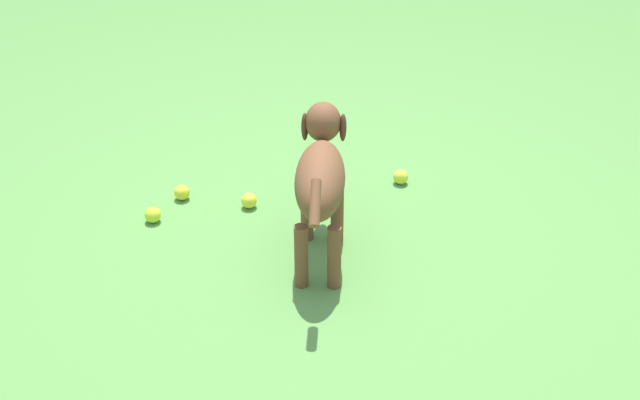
# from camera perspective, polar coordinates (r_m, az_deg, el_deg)

# --- Properties ---
(ground) EXTENTS (14.00, 14.00, 0.00)m
(ground) POSITION_cam_1_polar(r_m,az_deg,el_deg) (3.36, 0.32, -1.95)
(ground) COLOR #548C42
(dog) EXTENTS (0.77, 0.27, 0.53)m
(dog) POSITION_cam_1_polar(r_m,az_deg,el_deg) (3.03, 0.05, 1.69)
(dog) COLOR brown
(dog) RESTS_ON ground
(tennis_ball_0) EXTENTS (0.07, 0.07, 0.07)m
(tennis_ball_0) POSITION_cam_1_polar(r_m,az_deg,el_deg) (3.49, -4.87, -0.04)
(tennis_ball_0) COLOR yellow
(tennis_ball_0) RESTS_ON ground
(tennis_ball_2) EXTENTS (0.07, 0.07, 0.07)m
(tennis_ball_2) POSITION_cam_1_polar(r_m,az_deg,el_deg) (3.67, 5.54, 1.59)
(tennis_ball_2) COLOR #C8DB36
(tennis_ball_2) RESTS_ON ground
(tennis_ball_3) EXTENTS (0.07, 0.07, 0.07)m
(tennis_ball_3) POSITION_cam_1_polar(r_m,az_deg,el_deg) (3.58, -9.42, 0.51)
(tennis_ball_3) COLOR yellow
(tennis_ball_3) RESTS_ON ground
(tennis_ball_4) EXTENTS (0.07, 0.07, 0.07)m
(tennis_ball_4) POSITION_cam_1_polar(r_m,az_deg,el_deg) (3.45, -11.36, -1.00)
(tennis_ball_4) COLOR #C6E52F
(tennis_ball_4) RESTS_ON ground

